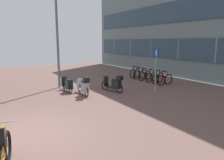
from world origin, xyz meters
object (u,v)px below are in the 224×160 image
object	(u,v)px
bicycle_rack_00	(165,80)
scooter_far	(68,85)
bicycle_rack_02	(152,77)
parking_sign	(156,66)
bicycle_foreground	(3,152)
lamp_post	(57,32)
bicycle_rack_03	(145,76)
scooter_near	(114,84)
bicycle_rack_04	(140,74)
bicycle_rack_01	(158,78)
bicycle_rack_05	(135,73)
scooter_mid	(84,86)

from	to	relation	value
bicycle_rack_00	scooter_far	world-z (taller)	bicycle_rack_00
bicycle_rack_02	parking_sign	size ratio (longest dim) A/B	0.54
bicycle_foreground	lamp_post	bearing A→B (deg)	65.01
bicycle_rack_03	scooter_near	size ratio (longest dim) A/B	0.81
bicycle_rack_04	parking_sign	bearing A→B (deg)	-117.36
scooter_near	lamp_post	world-z (taller)	lamp_post
bicycle_rack_01	scooter_far	bearing A→B (deg)	173.61
bicycle_rack_04	bicycle_rack_05	distance (m)	0.68
bicycle_rack_02	parking_sign	xyz separation A→B (m)	(-2.10, -2.72, 1.17)
bicycle_rack_05	lamp_post	size ratio (longest dim) A/B	0.22
bicycle_rack_03	bicycle_rack_00	bearing A→B (deg)	-89.68
bicycle_rack_04	scooter_mid	world-z (taller)	scooter_mid
bicycle_rack_01	parking_sign	xyz separation A→B (m)	(-2.06, -2.04, 1.16)
bicycle_rack_02	bicycle_rack_04	xyz separation A→B (m)	(0.01, 1.36, -0.00)
scooter_near	scooter_mid	size ratio (longest dim) A/B	0.91
bicycle_rack_00	scooter_far	xyz separation A→B (m)	(-6.16, 1.37, 0.04)
bicycle_rack_03	bicycle_rack_04	size ratio (longest dim) A/B	1.00
scooter_far	bicycle_rack_05	bearing A→B (deg)	18.00
parking_sign	lamp_post	xyz separation A→B (m)	(-4.17, 4.12, 1.85)
scooter_far	parking_sign	xyz separation A→B (m)	(4.10, -2.73, 1.12)
bicycle_rack_03	parking_sign	size ratio (longest dim) A/B	0.55
bicycle_rack_00	scooter_near	world-z (taller)	bicycle_rack_00
bicycle_foreground	scooter_near	world-z (taller)	bicycle_foreground
scooter_mid	lamp_post	world-z (taller)	lamp_post
bicycle_rack_04	bicycle_rack_02	bearing A→B (deg)	-90.59
bicycle_rack_05	parking_sign	xyz separation A→B (m)	(-2.15, -4.76, 1.16)
bicycle_rack_01	bicycle_rack_03	size ratio (longest dim) A/B	1.03
bicycle_rack_03	scooter_near	world-z (taller)	scooter_near
bicycle_foreground	bicycle_rack_04	xyz separation A→B (m)	(10.01, 7.96, -0.06)
lamp_post	bicycle_rack_03	bearing A→B (deg)	-6.59
scooter_mid	parking_sign	size ratio (longest dim) A/B	0.75
bicycle_rack_00	bicycle_rack_04	bearing A→B (deg)	88.71
bicycle_foreground	bicycle_rack_03	bearing A→B (deg)	36.25
bicycle_foreground	scooter_mid	world-z (taller)	bicycle_foreground
scooter_mid	scooter_near	bearing A→B (deg)	-4.77
bicycle_rack_01	scooter_near	size ratio (longest dim) A/B	0.83
bicycle_rack_04	bicycle_rack_05	world-z (taller)	bicycle_rack_05
bicycle_rack_03	bicycle_rack_02	bearing A→B (deg)	-85.07
bicycle_rack_05	scooter_far	xyz separation A→B (m)	(-6.25, -2.03, 0.04)
bicycle_rack_00	bicycle_rack_03	world-z (taller)	bicycle_rack_00
scooter_near	scooter_mid	xyz separation A→B (m)	(-1.79, 0.15, 0.02)
bicycle_rack_00	bicycle_rack_01	world-z (taller)	bicycle_rack_01
bicycle_rack_01	parking_sign	bearing A→B (deg)	-135.27
scooter_far	bicycle_rack_03	bearing A→B (deg)	6.23
scooter_mid	bicycle_rack_04	bearing A→B (deg)	24.02
scooter_near	bicycle_rack_00	bearing A→B (deg)	-0.17
bicycle_foreground	parking_sign	distance (m)	8.87
bicycle_rack_02	bicycle_rack_03	bearing A→B (deg)	94.93
bicycle_rack_03	scooter_far	distance (m)	6.18
scooter_far	lamp_post	size ratio (longest dim) A/B	0.29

